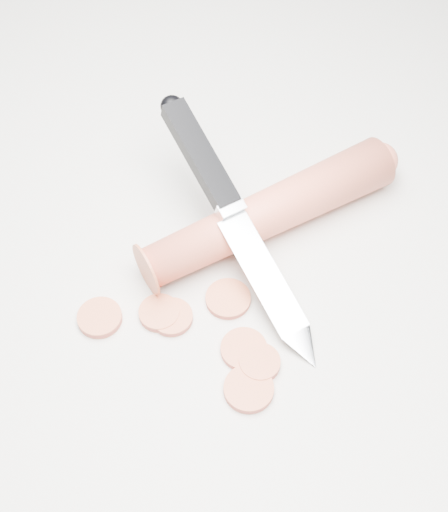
% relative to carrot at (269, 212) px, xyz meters
% --- Properties ---
extents(ground, '(2.40, 2.40, 0.00)m').
position_rel_carrot_xyz_m(ground, '(-0.01, -0.07, -0.02)').
color(ground, beige).
rests_on(ground, ground).
extents(carrot, '(0.17, 0.19, 0.04)m').
position_rel_carrot_xyz_m(carrot, '(0.00, 0.00, 0.00)').
color(carrot, '#DB593E').
rests_on(carrot, ground).
extents(carrot_slice_0, '(0.03, 0.03, 0.01)m').
position_rel_carrot_xyz_m(carrot_slice_0, '(-0.05, -0.11, -0.02)').
color(carrot_slice_0, '#C75732').
rests_on(carrot_slice_0, ground).
extents(carrot_slice_1, '(0.03, 0.03, 0.01)m').
position_rel_carrot_xyz_m(carrot_slice_1, '(-0.04, -0.11, -0.02)').
color(carrot_slice_1, '#C75732').
rests_on(carrot_slice_1, ground).
extents(carrot_slice_2, '(0.04, 0.04, 0.01)m').
position_rel_carrot_xyz_m(carrot_slice_2, '(0.03, -0.14, -0.02)').
color(carrot_slice_2, '#C75732').
rests_on(carrot_slice_2, ground).
extents(carrot_slice_3, '(0.03, 0.03, 0.01)m').
position_rel_carrot_xyz_m(carrot_slice_3, '(0.02, -0.11, -0.02)').
color(carrot_slice_3, '#C75732').
rests_on(carrot_slice_3, ground).
extents(carrot_slice_4, '(0.03, 0.03, 0.01)m').
position_rel_carrot_xyz_m(carrot_slice_4, '(-0.01, -0.08, -0.02)').
color(carrot_slice_4, '#C75732').
rests_on(carrot_slice_4, ground).
extents(carrot_slice_5, '(0.03, 0.03, 0.01)m').
position_rel_carrot_xyz_m(carrot_slice_5, '(-0.09, -0.13, -0.02)').
color(carrot_slice_5, '#C75732').
rests_on(carrot_slice_5, ground).
extents(carrot_slice_6, '(0.03, 0.03, 0.01)m').
position_rel_carrot_xyz_m(carrot_slice_6, '(0.03, -0.12, -0.02)').
color(carrot_slice_6, '#C75732').
rests_on(carrot_slice_6, ground).
extents(kitchen_knife, '(0.19, 0.17, 0.08)m').
position_rel_carrot_xyz_m(kitchen_knife, '(-0.01, -0.03, 0.02)').
color(kitchen_knife, silver).
rests_on(kitchen_knife, ground).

